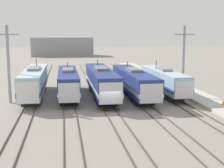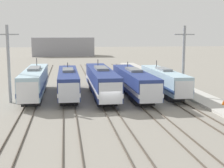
% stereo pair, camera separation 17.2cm
% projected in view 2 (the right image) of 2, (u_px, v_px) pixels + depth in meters
% --- Properties ---
extents(ground_plane, '(400.00, 400.00, 0.00)m').
position_uv_depth(ground_plane, '(110.00, 111.00, 37.22)').
color(ground_plane, gray).
extents(rail_pair_far_left, '(1.50, 120.00, 0.15)m').
position_uv_depth(rail_pair_far_left, '(27.00, 114.00, 35.79)').
color(rail_pair_far_left, '#4C4238').
rests_on(rail_pair_far_left, ground_plane).
extents(rail_pair_center_left, '(1.51, 120.00, 0.15)m').
position_uv_depth(rail_pair_center_left, '(69.00, 112.00, 36.50)').
color(rail_pair_center_left, '#4C4238').
rests_on(rail_pair_center_left, ground_plane).
extents(rail_pair_center, '(1.51, 120.00, 0.15)m').
position_uv_depth(rail_pair_center, '(110.00, 111.00, 37.21)').
color(rail_pair_center, '#4C4238').
rests_on(rail_pair_center, ground_plane).
extents(rail_pair_center_right, '(1.51, 120.00, 0.15)m').
position_uv_depth(rail_pair_center_right, '(150.00, 109.00, 37.92)').
color(rail_pair_center_right, '#4C4238').
rests_on(rail_pair_center_right, ground_plane).
extents(rail_pair_far_right, '(1.50, 120.00, 0.15)m').
position_uv_depth(rail_pair_far_right, '(188.00, 108.00, 38.63)').
color(rail_pair_far_right, '#4C4238').
rests_on(rail_pair_far_right, ground_plane).
extents(locomotive_far_left, '(2.87, 18.70, 5.42)m').
position_uv_depth(locomotive_far_left, '(35.00, 82.00, 45.42)').
color(locomotive_far_left, '#232326').
rests_on(locomotive_far_left, ground_plane).
extents(locomotive_center_left, '(2.82, 17.47, 4.72)m').
position_uv_depth(locomotive_center_left, '(68.00, 83.00, 45.50)').
color(locomotive_center_left, black).
rests_on(locomotive_center_left, ground_plane).
extents(locomotive_center, '(3.09, 20.01, 5.12)m').
position_uv_depth(locomotive_center, '(102.00, 82.00, 45.76)').
color(locomotive_center, black).
rests_on(locomotive_center, ground_plane).
extents(locomotive_center_right, '(3.13, 20.02, 4.71)m').
position_uv_depth(locomotive_center_right, '(134.00, 82.00, 46.37)').
color(locomotive_center_right, black).
rests_on(locomotive_center_right, ground_plane).
extents(locomotive_far_right, '(2.75, 17.31, 4.87)m').
position_uv_depth(locomotive_far_right, '(164.00, 81.00, 47.69)').
color(locomotive_far_right, '#232326').
rests_on(locomotive_far_right, ground_plane).
extents(catenary_tower_left, '(2.96, 0.39, 10.35)m').
position_uv_depth(catenary_tower_left, '(9.00, 63.00, 41.28)').
color(catenary_tower_left, gray).
rests_on(catenary_tower_left, ground_plane).
extents(catenary_tower_right, '(2.96, 0.39, 10.35)m').
position_uv_depth(catenary_tower_right, '(184.00, 61.00, 44.84)').
color(catenary_tower_right, gray).
rests_on(catenary_tower_right, ground_plane).
extents(platform, '(4.00, 120.00, 0.34)m').
position_uv_depth(platform, '(219.00, 106.00, 39.23)').
color(platform, '#B7B5AD').
rests_on(platform, ground_plane).
extents(traffic_cone, '(0.38, 0.38, 0.65)m').
position_uv_depth(traffic_cone, '(223.00, 102.00, 39.16)').
color(traffic_cone, orange).
rests_on(traffic_cone, platform).
extents(depot_building, '(25.76, 11.84, 7.93)m').
position_uv_depth(depot_building, '(63.00, 47.00, 134.78)').
color(depot_building, gray).
rests_on(depot_building, ground_plane).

